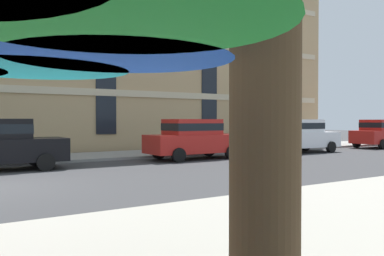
# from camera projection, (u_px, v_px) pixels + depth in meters

# --- Properties ---
(sedan_red) EXTENTS (4.40, 1.98, 1.78)m
(sedan_red) POSITION_uv_depth(u_px,v_px,m) (194.00, 138.00, 17.76)
(sedan_red) COLOR #B21E19
(sedan_red) RESTS_ON ground
(sedan_white) EXTENTS (4.40, 1.98, 1.78)m
(sedan_white) POSITION_uv_depth(u_px,v_px,m) (300.00, 135.00, 21.35)
(sedan_white) COLOR silver
(sedan_white) RESTS_ON ground
(sedan_red_midblock) EXTENTS (4.40, 1.98, 1.78)m
(sedan_red_midblock) POSITION_uv_depth(u_px,v_px,m) (382.00, 133.00, 25.30)
(sedan_red_midblock) COLOR #B21E19
(sedan_red_midblock) RESTS_ON ground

